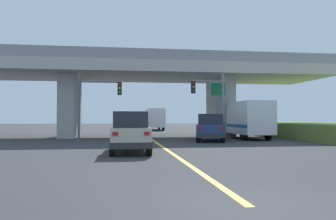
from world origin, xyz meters
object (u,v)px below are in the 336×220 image
traffic_signal_nearside (212,98)px  traffic_signal_farside (95,98)px  semi_truck_distant (155,119)px  highway_sign (218,96)px  suv_crossing (211,127)px  box_truck (246,119)px  suv_lead (130,132)px

traffic_signal_nearside → traffic_signal_farside: size_ratio=1.03×
semi_truck_distant → highway_sign: bearing=-80.7°
suv_crossing → box_truck: bearing=47.5°
traffic_signal_nearside → semi_truck_distant: size_ratio=0.70×
suv_lead → highway_sign: bearing=55.1°
traffic_signal_nearside → semi_truck_distant: (-2.19, 23.40, -1.69)m
traffic_signal_nearside → highway_sign: 2.84m
highway_sign → traffic_signal_farside: bearing=-165.0°
semi_truck_distant → traffic_signal_farside: bearing=-106.2°
traffic_signal_farside → highway_sign: traffic_signal_farside is taller
semi_truck_distant → suv_lead: bearing=-97.9°
suv_crossing → box_truck: (3.70, 2.33, 0.59)m
highway_sign → suv_lead: bearing=-124.9°
traffic_signal_nearside → traffic_signal_farside: (-9.04, -0.19, -0.08)m
box_truck → highway_sign: (-2.03, 1.39, 2.03)m
suv_lead → suv_crossing: 9.76m
suv_lead → suv_crossing: bearing=50.6°
suv_lead → semi_truck_distant: semi_truck_distant is taller
highway_sign → semi_truck_distant: bearing=99.3°
suv_crossing → traffic_signal_nearside: size_ratio=0.96×
box_truck → highway_sign: bearing=145.6°
box_truck → traffic_signal_nearside: bearing=-160.3°
suv_crossing → highway_sign: bearing=81.1°
box_truck → traffic_signal_nearside: (-3.25, -1.16, 1.71)m
box_truck → traffic_signal_nearside: traffic_signal_nearside is taller
traffic_signal_farside → semi_truck_distant: (6.84, 23.59, -1.61)m
traffic_signal_nearside → highway_sign: traffic_signal_nearside is taller
box_truck → traffic_signal_farside: bearing=-173.7°
box_truck → suv_crossing: bearing=-147.8°
box_truck → traffic_signal_nearside: 3.85m
box_truck → traffic_signal_farside: (-12.29, -1.36, 1.63)m
suv_crossing → box_truck: box_truck is taller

